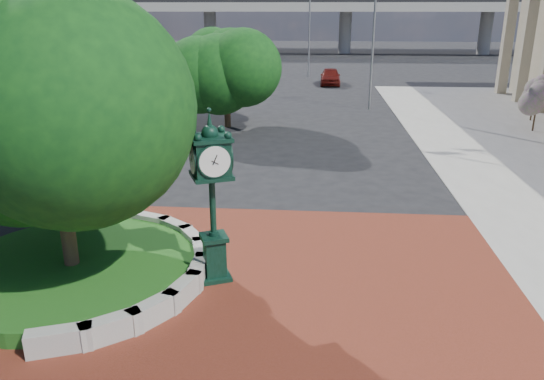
{
  "coord_description": "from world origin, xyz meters",
  "views": [
    {
      "loc": [
        0.96,
        -11.46,
        6.44
      ],
      "look_at": [
        -0.11,
        1.5,
        1.96
      ],
      "focal_mm": 35.0,
      "sensor_mm": 36.0,
      "label": 1
    }
  ],
  "objects_px": {
    "post_clock": "(212,191)",
    "street_lamp_far": "(311,25)",
    "parked_car": "(330,76)",
    "street_lamp_near": "(377,32)"
  },
  "relations": [
    {
      "from": "post_clock",
      "to": "street_lamp_far",
      "type": "relative_size",
      "value": 0.51
    },
    {
      "from": "parked_car",
      "to": "street_lamp_far",
      "type": "bearing_deg",
      "value": 109.49
    },
    {
      "from": "post_clock",
      "to": "street_lamp_far",
      "type": "bearing_deg",
      "value": 87.51
    },
    {
      "from": "parked_car",
      "to": "street_lamp_far",
      "type": "xyz_separation_m",
      "value": [
        -1.82,
        5.46,
        4.15
      ]
    },
    {
      "from": "post_clock",
      "to": "street_lamp_far",
      "type": "xyz_separation_m",
      "value": [
        1.79,
        41.16,
        2.53
      ]
    },
    {
      "from": "street_lamp_near",
      "to": "street_lamp_far",
      "type": "xyz_separation_m",
      "value": [
        -4.37,
        17.15,
        -0.09
      ]
    },
    {
      "from": "parked_car",
      "to": "street_lamp_near",
      "type": "distance_m",
      "value": 12.69
    },
    {
      "from": "post_clock",
      "to": "street_lamp_near",
      "type": "height_order",
      "value": "street_lamp_near"
    },
    {
      "from": "post_clock",
      "to": "parked_car",
      "type": "distance_m",
      "value": 35.91
    },
    {
      "from": "parked_car",
      "to": "street_lamp_far",
      "type": "relative_size",
      "value": 0.51
    }
  ]
}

